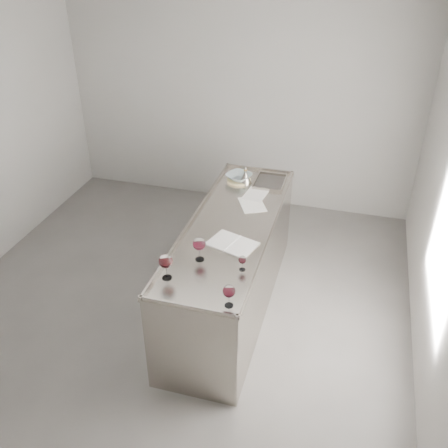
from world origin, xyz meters
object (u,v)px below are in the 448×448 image
(notebook, at_px, (232,244))
(wine_funnel, at_px, (245,178))
(wine_glass_small, at_px, (242,260))
(wine_glass_left, at_px, (166,262))
(ceramic_bowl, at_px, (239,177))
(counter, at_px, (231,266))
(wine_glass_right, at_px, (229,292))
(wine_glass_middle, at_px, (199,244))

(notebook, xyz_separation_m, wine_funnel, (-0.17, 1.15, 0.05))
(wine_glass_small, bearing_deg, notebook, 117.28)
(wine_glass_left, height_order, wine_funnel, wine_glass_left)
(wine_glass_left, distance_m, ceramic_bowl, 1.78)
(counter, bearing_deg, notebook, -73.14)
(wine_glass_left, bearing_deg, counter, 73.00)
(wine_glass_small, distance_m, ceramic_bowl, 1.56)
(wine_glass_right, relative_size, wine_funnel, 0.91)
(counter, xyz_separation_m, wine_glass_middle, (-0.11, -0.60, 0.62))
(wine_glass_left, relative_size, wine_glass_right, 1.21)
(wine_glass_right, distance_m, wine_funnel, 1.95)
(wine_glass_middle, xyz_separation_m, notebook, (0.20, 0.29, -0.14))
(counter, bearing_deg, wine_glass_left, -107.00)
(counter, distance_m, wine_glass_right, 1.26)
(wine_glass_middle, bearing_deg, wine_funnel, 88.75)
(wine_glass_left, xyz_separation_m, wine_glass_middle, (0.17, 0.30, -0.01))
(notebook, xyz_separation_m, ceramic_bowl, (-0.25, 1.18, 0.05))
(counter, bearing_deg, wine_glass_small, -67.60)
(wine_funnel, bearing_deg, wine_glass_middle, -91.25)
(counter, xyz_separation_m, wine_glass_left, (-0.28, -0.90, 0.62))
(wine_glass_small, xyz_separation_m, ceramic_bowl, (-0.41, 1.51, -0.04))
(wine_glass_left, height_order, wine_glass_middle, wine_glass_left)
(notebook, bearing_deg, wine_glass_right, -59.22)
(counter, bearing_deg, wine_glass_right, -75.73)
(wine_glass_left, relative_size, notebook, 0.47)
(notebook, distance_m, wine_funnel, 1.16)
(wine_glass_left, xyz_separation_m, ceramic_bowl, (0.12, 1.77, -0.10))
(wine_glass_left, distance_m, notebook, 0.71)
(wine_glass_right, relative_size, ceramic_bowl, 0.71)
(wine_glass_small, xyz_separation_m, notebook, (-0.17, 0.33, -0.09))
(ceramic_bowl, bearing_deg, wine_glass_small, -74.60)
(wine_glass_left, relative_size, ceramic_bowl, 0.86)
(wine_glass_middle, height_order, wine_glass_small, wine_glass_middle)
(wine_glass_right, bearing_deg, ceramic_bowl, 102.35)
(wine_glass_middle, bearing_deg, ceramic_bowl, 91.77)
(wine_glass_small, height_order, notebook, wine_glass_small)
(counter, distance_m, wine_funnel, 1.00)
(wine_glass_right, distance_m, ceramic_bowl, 2.00)
(wine_glass_right, bearing_deg, wine_glass_middle, 128.29)
(notebook, bearing_deg, counter, 124.44)
(wine_funnel, bearing_deg, wine_glass_right, -79.67)
(wine_glass_left, distance_m, wine_glass_small, 0.60)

